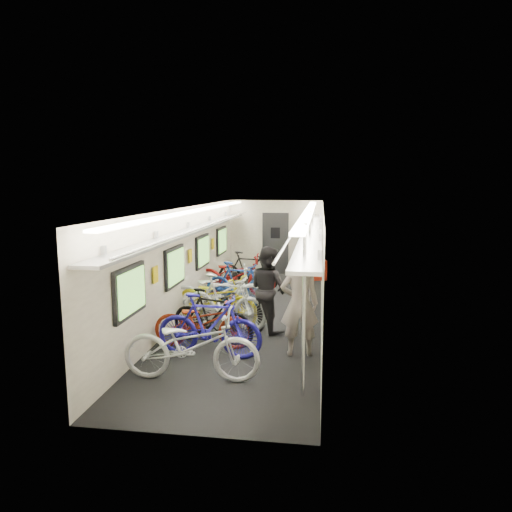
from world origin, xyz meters
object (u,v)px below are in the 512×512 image
(bicycle_1, at_px, (209,326))
(passenger_near, at_px, (299,304))
(passenger_mid, at_px, (268,289))
(backpack, at_px, (320,270))
(bicycle_0, at_px, (191,345))

(bicycle_1, xyz_separation_m, passenger_near, (1.49, 0.32, 0.35))
(passenger_mid, distance_m, backpack, 1.09)
(bicycle_0, relative_size, bicycle_1, 1.13)
(bicycle_1, distance_m, passenger_near, 1.56)
(bicycle_0, xyz_separation_m, passenger_near, (1.53, 1.26, 0.36))
(passenger_mid, bearing_deg, passenger_near, 162.30)
(backpack, bearing_deg, bicycle_1, -154.52)
(bicycle_1, relative_size, backpack, 4.78)
(passenger_mid, height_order, backpack, passenger_mid)
(passenger_near, bearing_deg, backpack, -112.39)
(bicycle_0, height_order, passenger_mid, passenger_mid)
(bicycle_1, distance_m, passenger_mid, 1.76)
(bicycle_1, bearing_deg, passenger_mid, -24.40)
(bicycle_1, height_order, passenger_mid, passenger_mid)
(bicycle_0, bearing_deg, backpack, -39.97)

